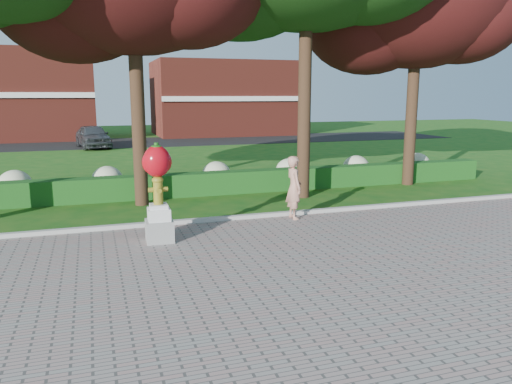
% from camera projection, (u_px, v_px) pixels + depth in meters
% --- Properties ---
extents(ground, '(100.00, 100.00, 0.00)m').
position_uv_depth(ground, '(258.00, 253.00, 11.35)').
color(ground, '#145014').
rests_on(ground, ground).
extents(walkway, '(40.00, 14.00, 0.04)m').
position_uv_depth(walkway, '(341.00, 329.00, 7.62)').
color(walkway, gray).
rests_on(walkway, ground).
extents(curb, '(40.00, 0.18, 0.15)m').
position_uv_depth(curb, '(224.00, 219.00, 14.13)').
color(curb, '#ADADA5').
rests_on(curb, ground).
extents(lawn_hedge, '(24.00, 0.70, 0.80)m').
position_uv_depth(lawn_hedge, '(196.00, 184.00, 17.80)').
color(lawn_hedge, '#184E16').
rests_on(lawn_hedge, ground).
extents(hydrangea_row, '(20.10, 1.10, 0.99)m').
position_uv_depth(hydrangea_row, '(205.00, 175.00, 18.87)').
color(hydrangea_row, '#BAC495').
rests_on(hydrangea_row, ground).
extents(street, '(50.00, 8.00, 0.02)m').
position_uv_depth(street, '(140.00, 142.00, 37.44)').
color(street, black).
rests_on(street, ground).
extents(building_left, '(14.00, 8.00, 7.00)m').
position_uv_depth(building_left, '(1.00, 95.00, 39.29)').
color(building_left, maroon).
rests_on(building_left, ground).
extents(building_right, '(12.00, 8.00, 6.40)m').
position_uv_depth(building_right, '(223.00, 98.00, 44.88)').
color(building_right, maroon).
rests_on(building_right, ground).
extents(tree_far_right, '(7.88, 6.72, 10.21)m').
position_uv_depth(tree_far_right, '(415.00, 2.00, 18.72)').
color(tree_far_right, black).
rests_on(tree_far_right, ground).
extents(hydrant_sculpture, '(0.70, 0.67, 2.40)m').
position_uv_depth(hydrant_sculpture, '(158.00, 190.00, 11.89)').
color(hydrant_sculpture, gray).
rests_on(hydrant_sculpture, walkway).
extents(woman, '(0.44, 0.66, 1.81)m').
position_uv_depth(woman, '(294.00, 187.00, 14.19)').
color(woman, tan).
rests_on(woman, walkway).
extents(parked_car, '(2.57, 4.78, 1.55)m').
position_uv_depth(parked_car, '(93.00, 136.00, 33.47)').
color(parked_car, '#3D4145').
rests_on(parked_car, street).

